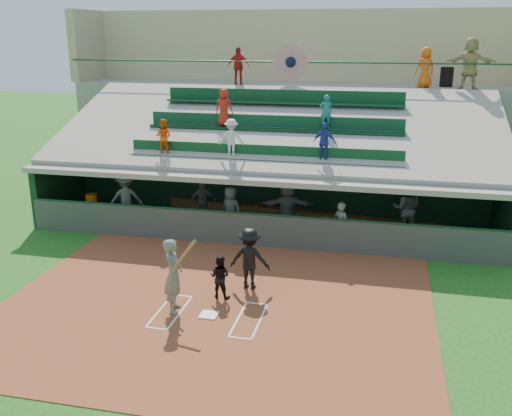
% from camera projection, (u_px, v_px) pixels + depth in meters
% --- Properties ---
extents(ground, '(100.00, 100.00, 0.00)m').
position_uv_depth(ground, '(209.00, 316.00, 14.18)').
color(ground, '#1C5417').
rests_on(ground, ground).
extents(dirt_slab, '(11.00, 9.00, 0.02)m').
position_uv_depth(dirt_slab, '(215.00, 307.00, 14.65)').
color(dirt_slab, brown).
rests_on(dirt_slab, ground).
extents(home_plate, '(0.43, 0.43, 0.03)m').
position_uv_depth(home_plate, '(209.00, 315.00, 14.17)').
color(home_plate, white).
rests_on(home_plate, dirt_slab).
extents(batters_box_chalk, '(2.65, 1.85, 0.01)m').
position_uv_depth(batters_box_chalk, '(209.00, 315.00, 14.18)').
color(batters_box_chalk, white).
rests_on(batters_box_chalk, dirt_slab).
extents(dugout_floor, '(16.00, 3.50, 0.04)m').
position_uv_depth(dugout_floor, '(264.00, 229.00, 20.48)').
color(dugout_floor, gray).
rests_on(dugout_floor, ground).
extents(concourse_slab, '(20.00, 3.00, 4.60)m').
position_uv_depth(concourse_slab, '(295.00, 135.00, 26.10)').
color(concourse_slab, gray).
rests_on(concourse_slab, ground).
extents(grandstand, '(20.40, 10.40, 7.80)m').
position_uv_depth(grandstand, '(283.00, 148.00, 23.33)').
color(grandstand, '#464A46').
rests_on(grandstand, ground).
extents(batter_at_plate, '(0.92, 0.81, 1.95)m').
position_uv_depth(batter_at_plate, '(174.00, 275.00, 14.16)').
color(batter_at_plate, '#595C57').
rests_on(batter_at_plate, dirt_slab).
extents(catcher, '(0.61, 0.50, 1.16)m').
position_uv_depth(catcher, '(220.00, 277.00, 15.01)').
color(catcher, black).
rests_on(catcher, dirt_slab).
extents(home_umpire, '(1.11, 0.65, 1.71)m').
position_uv_depth(home_umpire, '(250.00, 258.00, 15.51)').
color(home_umpire, black).
rests_on(home_umpire, dirt_slab).
extents(dugout_bench, '(14.53, 2.67, 0.44)m').
position_uv_depth(dugout_bench, '(265.00, 212.00, 21.61)').
color(dugout_bench, brown).
rests_on(dugout_bench, dugout_floor).
extents(white_table, '(0.79, 0.60, 0.68)m').
position_uv_depth(white_table, '(92.00, 214.00, 21.00)').
color(white_table, silver).
rests_on(white_table, dugout_floor).
extents(water_cooler, '(0.42, 0.42, 0.42)m').
position_uv_depth(water_cooler, '(91.00, 200.00, 20.79)').
color(water_cooler, '#CB5A0B').
rests_on(water_cooler, white_table).
extents(dugout_player_a, '(1.43, 1.16, 1.93)m').
position_uv_depth(dugout_player_a, '(126.00, 198.00, 20.71)').
color(dugout_player_a, '#5D5F5A').
rests_on(dugout_player_a, dugout_floor).
extents(dugout_player_b, '(1.01, 0.59, 1.62)m').
position_uv_depth(dugout_player_b, '(203.00, 202.00, 20.84)').
color(dugout_player_b, '#545651').
rests_on(dugout_player_b, dugout_floor).
extents(dugout_player_c, '(0.94, 0.78, 1.65)m').
position_uv_depth(dugout_player_c, '(231.00, 210.00, 19.83)').
color(dugout_player_c, '#545753').
rests_on(dugout_player_c, dugout_floor).
extents(dugout_player_d, '(1.87, 0.84, 1.94)m').
position_uv_depth(dugout_player_d, '(287.00, 207.00, 19.60)').
color(dugout_player_d, '#565954').
rests_on(dugout_player_d, dugout_floor).
extents(dugout_player_e, '(0.69, 0.64, 1.58)m').
position_uv_depth(dugout_player_e, '(341.00, 226.00, 18.31)').
color(dugout_player_e, '#525550').
rests_on(dugout_player_e, dugout_floor).
extents(dugout_player_f, '(1.02, 0.82, 1.98)m').
position_uv_depth(dugout_player_f, '(407.00, 208.00, 19.40)').
color(dugout_player_f, '#545752').
rests_on(dugout_player_f, dugout_floor).
extents(trash_bin, '(0.54, 0.54, 0.81)m').
position_uv_depth(trash_bin, '(447.00, 77.00, 23.80)').
color(trash_bin, black).
rests_on(trash_bin, concourse_slab).
extents(concourse_staff_a, '(1.00, 0.58, 1.60)m').
position_uv_depth(concourse_staff_a, '(239.00, 66.00, 24.54)').
color(concourse_staff_a, red).
rests_on(concourse_staff_a, concourse_slab).
extents(concourse_staff_b, '(0.93, 0.78, 1.62)m').
position_uv_depth(concourse_staff_b, '(425.00, 67.00, 23.26)').
color(concourse_staff_b, '#ED5A0D').
rests_on(concourse_staff_b, concourse_slab).
extents(concourse_staff_c, '(1.96, 0.96, 2.02)m').
position_uv_depth(concourse_staff_c, '(470.00, 63.00, 22.44)').
color(concourse_staff_c, tan).
rests_on(concourse_staff_c, concourse_slab).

